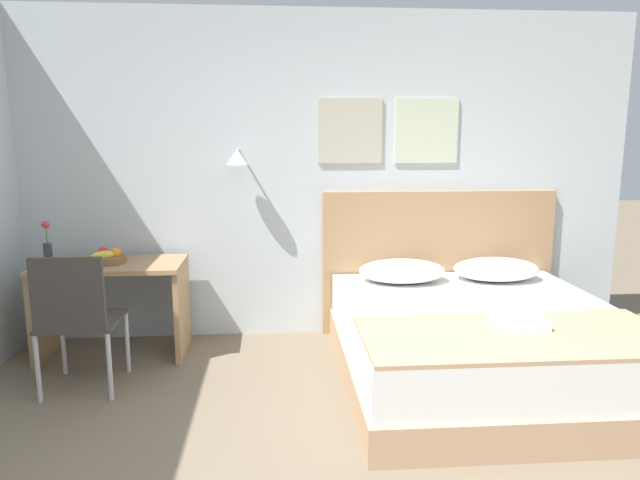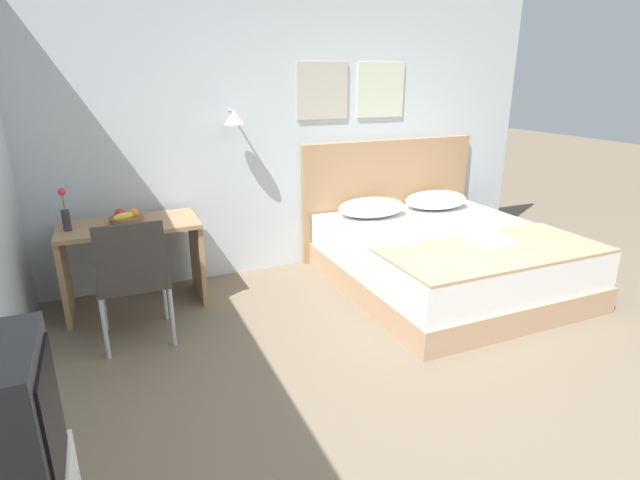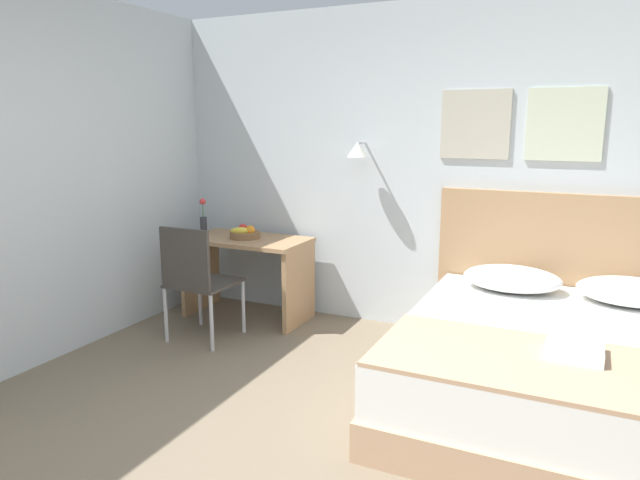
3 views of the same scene
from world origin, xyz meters
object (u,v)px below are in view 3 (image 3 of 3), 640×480
(pillow_right, at_px, (632,292))
(folded_towel_near_foot, at_px, (574,350))
(throw_blanket, at_px, (557,366))
(desk_chair, at_px, (195,275))
(bed, at_px, (559,372))
(headboard, at_px, (571,275))
(fruit_bowl, at_px, (245,233))
(desk, at_px, (247,263))
(pillow_left, at_px, (512,279))
(flower_vase, at_px, (203,220))

(pillow_right, bearing_deg, folded_towel_near_foot, -105.00)
(throw_blanket, relative_size, desk_chair, 1.92)
(bed, distance_m, desk_chair, 2.67)
(bed, xyz_separation_m, headboard, (0.00, 1.04, 0.34))
(fruit_bowl, bearing_deg, desk, 36.41)
(desk, relative_size, desk_chair, 1.15)
(folded_towel_near_foot, bearing_deg, bed, 98.84)
(folded_towel_near_foot, bearing_deg, pillow_left, 111.13)
(headboard, bearing_deg, flower_vase, -173.00)
(pillow_left, relative_size, desk_chair, 0.73)
(pillow_right, relative_size, fruit_bowl, 2.60)
(folded_towel_near_foot, bearing_deg, flower_vase, 160.39)
(folded_towel_near_foot, xyz_separation_m, desk, (-2.69, 1.14, -0.08))
(fruit_bowl, xyz_separation_m, flower_vase, (-0.42, -0.02, 0.09))
(bed, distance_m, flower_vase, 3.18)
(headboard, height_order, pillow_left, headboard)
(bed, height_order, pillow_left, pillow_left)
(bed, xyz_separation_m, flower_vase, (-3.05, 0.67, 0.59))
(throw_blanket, xyz_separation_m, desk, (-2.62, 1.29, -0.04))
(desk_chair, bearing_deg, headboard, 21.37)
(bed, height_order, pillow_right, pillow_right)
(desk, xyz_separation_m, fruit_bowl, (-0.01, -0.01, 0.27))
(headboard, relative_size, flower_vase, 5.99)
(fruit_bowl, height_order, flower_vase, flower_vase)
(headboard, height_order, fruit_bowl, headboard)
(headboard, bearing_deg, folded_towel_near_foot, -87.33)
(bed, xyz_separation_m, throw_blanket, (0.00, -0.59, 0.28))
(desk, relative_size, flower_vase, 3.26)
(headboard, xyz_separation_m, desk, (-2.62, -0.34, -0.11))
(pillow_left, bearing_deg, fruit_bowl, -179.19)
(headboard, bearing_deg, throw_blanket, -90.00)
(pillow_left, height_order, desk, desk)
(desk_chair, height_order, fruit_bowl, desk_chair)
(desk_chair, bearing_deg, bed, -0.08)
(desk, bearing_deg, headboard, 7.45)
(pillow_right, bearing_deg, bed, -117.89)
(pillow_left, relative_size, pillow_right, 1.00)
(bed, bearing_deg, pillow_left, 117.89)
(throw_blanket, relative_size, folded_towel_near_foot, 6.56)
(folded_towel_near_foot, distance_m, flower_vase, 3.33)
(pillow_right, bearing_deg, desk, -179.57)
(headboard, xyz_separation_m, desk_chair, (-2.65, -1.04, -0.06))
(desk, height_order, desk_chair, desk_chair)
(bed, relative_size, desk_chair, 2.16)
(pillow_left, bearing_deg, bed, -62.11)
(desk, height_order, flower_vase, flower_vase)
(desk_chair, relative_size, flower_vase, 2.84)
(throw_blanket, bearing_deg, flower_vase, 157.67)
(fruit_bowl, distance_m, flower_vase, 0.43)
(folded_towel_near_foot, distance_m, fruit_bowl, 2.93)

